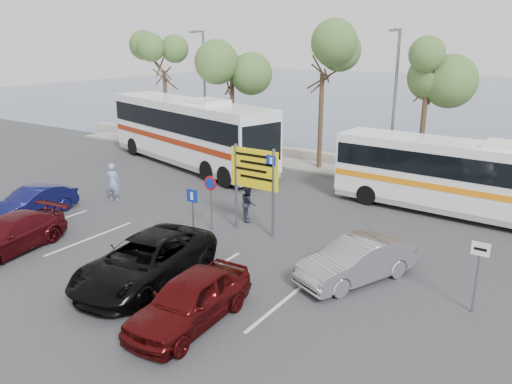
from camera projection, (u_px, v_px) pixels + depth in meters
The scene contains 24 objects.
ground at pixel (184, 253), 18.57m from camera, with size 120.00×120.00×0.00m, color #333336.
kerb_strip at pixel (341, 172), 29.69m from camera, with size 44.00×2.40×0.15m, color gray.
seawall at pixel (355, 161), 31.21m from camera, with size 48.00×0.80×0.60m, color #9F957F.
sea at pixel (486, 99), 66.30m from camera, with size 140.00×140.00×0.00m, color #44546D.
tree_far_left at pixel (163, 58), 35.27m from camera, with size 3.20×3.20×7.60m.
tree_left at pixel (232, 65), 32.18m from camera, with size 3.20×3.20×7.20m.
tree_mid at pixel (323, 57), 28.55m from camera, with size 3.20×3.20×8.00m.
tree_right at pixel (428, 69), 25.51m from camera, with size 3.20×3.20×7.40m.
street_lamp_left at pixel (204, 86), 33.28m from camera, with size 0.45×1.15×8.01m.
street_lamp_right at pixel (394, 99), 26.39m from camera, with size 0.45×1.15×8.01m.
direction_sign at pixel (254, 175), 19.87m from camera, with size 2.20×0.12×3.60m.
sign_no_stop at pixel (211, 194), 20.33m from camera, with size 0.60×0.08×2.35m.
sign_parking at pixel (193, 209), 18.88m from camera, with size 0.50×0.07×2.25m.
sign_taxi at pixel (478, 268), 14.15m from camera, with size 0.50×0.07×2.20m.
lane_markings at pixel (143, 255), 18.38m from camera, with size 12.02×4.20×0.01m, color silver, non-canonical shape.
coach_bus_left at pixel (189, 134), 31.01m from camera, with size 14.06×6.52×4.30m.
coach_bus_right at pixel (462, 180), 22.13m from camera, with size 11.43×2.98×3.53m.
car_blue at pixel (33, 203), 22.17m from camera, with size 1.41×4.04×1.33m, color #0E1044.
car_maroon at pixel (8, 235), 18.52m from camera, with size 1.87×4.59×1.33m, color #4A0C11.
car_red at pixel (190, 300), 13.80m from camera, with size 1.72×4.28×1.46m, color #480A0B.
suv_black at pixel (145, 261), 16.17m from camera, with size 2.52×5.46×1.52m, color black.
car_silver_b at pixel (356, 261), 16.31m from camera, with size 1.47×4.23×1.39m, color gray.
pedestrian_near at pixel (113, 182), 24.30m from camera, with size 0.69×0.46×1.90m, color #8294BD.
pedestrian_far at pixel (248, 203), 21.70m from camera, with size 0.77×0.60×1.59m, color #31374A.
Camera 1 is at (11.70, -12.74, 7.64)m, focal length 35.00 mm.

